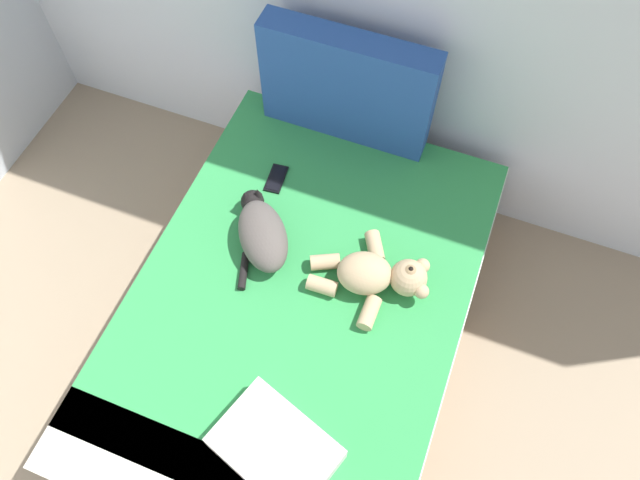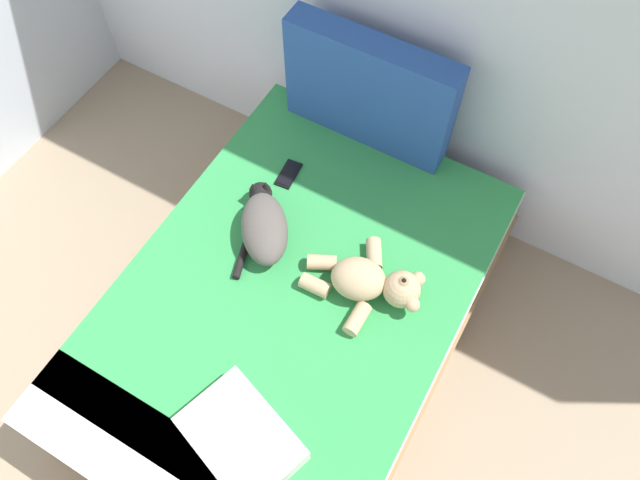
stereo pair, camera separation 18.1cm
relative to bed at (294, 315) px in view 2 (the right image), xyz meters
The scene contains 7 objects.
wall_back 1.45m from the bed, 75.91° to the left, with size 4.39×0.06×2.44m, color silver.
bed is the anchor object (origin of this frame).
patterned_cushion 1.02m from the bed, 98.04° to the left, with size 0.76×0.13×0.54m.
cat 0.43m from the bed, 143.72° to the left, with size 0.36×0.43×0.15m.
teddy_bear 0.45m from the bed, 30.47° to the left, with size 0.50×0.42×0.16m.
cell_phone 0.63m from the bed, 122.46° to the left, with size 0.09×0.15×0.01m.
throw_pillow 0.68m from the bed, 75.37° to the right, with size 0.40×0.28×0.11m, color white.
Camera 2 is at (2.47, 2.30, 2.70)m, focal length 34.00 mm.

